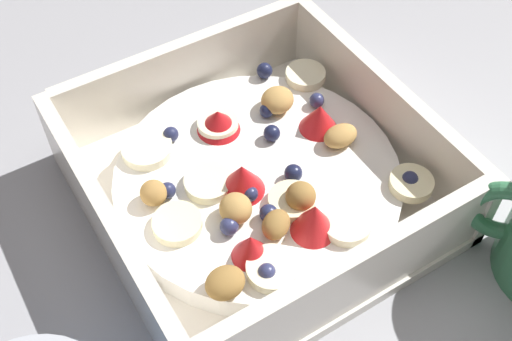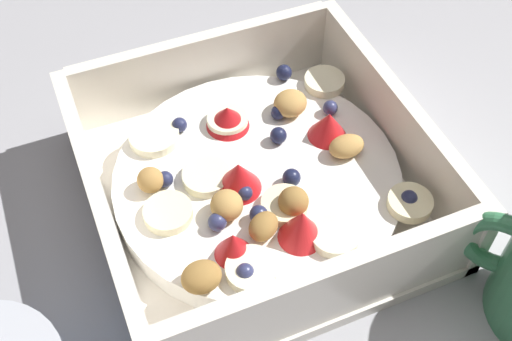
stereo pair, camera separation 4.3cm
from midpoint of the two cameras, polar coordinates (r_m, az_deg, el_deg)
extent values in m
plane|color=#9E9EA3|center=(0.46, -0.65, -1.80)|extent=(2.40, 2.40, 0.00)
cube|color=white|center=(0.45, -2.74, -2.17)|extent=(0.22, 0.22, 0.01)
cube|color=white|center=(0.47, 8.35, 5.29)|extent=(0.22, 0.01, 0.07)
cube|color=white|center=(0.41, -15.75, -5.84)|extent=(0.22, 0.01, 0.07)
cube|color=white|center=(0.38, 5.15, -10.40)|extent=(0.01, 0.20, 0.07)
cube|color=white|center=(0.50, -8.97, 8.12)|extent=(0.01, 0.20, 0.07)
cylinder|color=white|center=(0.44, -2.80, -1.04)|extent=(0.20, 0.20, 0.02)
cylinder|color=#F7EFC6|center=(0.50, 1.93, 8.38)|extent=(0.04, 0.04, 0.01)
cylinder|color=#F7EFC6|center=(0.39, -1.79, -8.99)|extent=(0.04, 0.04, 0.01)
cylinder|color=#F4EAB7|center=(0.41, -10.07, -4.89)|extent=(0.04, 0.04, 0.01)
cylinder|color=#F7EFC6|center=(0.41, 5.06, -4.97)|extent=(0.04, 0.04, 0.01)
cylinder|color=#F4EAB7|center=(0.43, 10.94, -1.31)|extent=(0.04, 0.04, 0.01)
cylinder|color=#F7EFC6|center=(0.43, -7.18, -1.25)|extent=(0.03, 0.03, 0.01)
cylinder|color=#F7EFC6|center=(0.46, -6.13, 3.98)|extent=(0.03, 0.03, 0.01)
cylinder|color=#F7EFC6|center=(0.45, -12.43, 1.73)|extent=(0.05, 0.05, 0.01)
cylinder|color=#F4EAB7|center=(0.41, 0.21, -2.95)|extent=(0.04, 0.04, 0.01)
cone|color=red|center=(0.45, 2.96, 4.63)|extent=(0.04, 0.04, 0.02)
cone|color=red|center=(0.39, -3.72, -7.01)|extent=(0.03, 0.03, 0.02)
cone|color=red|center=(0.42, -4.24, -0.87)|extent=(0.04, 0.04, 0.02)
cone|color=red|center=(0.39, 2.08, -4.52)|extent=(0.03, 0.03, 0.03)
cone|color=red|center=(0.46, -6.13, 4.30)|extent=(0.04, 0.04, 0.02)
sphere|color=#23284C|center=(0.41, -1.92, -4.05)|extent=(0.01, 0.01, 0.01)
sphere|color=navy|center=(0.38, -2.30, -9.27)|extent=(0.01, 0.01, 0.01)
sphere|color=#191E3D|center=(0.47, -1.70, 5.23)|extent=(0.01, 0.01, 0.01)
sphere|color=#23284C|center=(0.46, -10.32, 3.05)|extent=(0.01, 0.01, 0.01)
sphere|color=#23284C|center=(0.42, -3.51, -2.28)|extent=(0.01, 0.01, 0.01)
sphere|color=#191E3D|center=(0.45, -1.34, 3.19)|extent=(0.01, 0.01, 0.01)
sphere|color=#23284C|center=(0.42, -10.82, -1.93)|extent=(0.01, 0.01, 0.01)
sphere|color=#191E3D|center=(0.42, -0.01, -0.63)|extent=(0.01, 0.01, 0.01)
sphere|color=navy|center=(0.40, -5.51, -5.18)|extent=(0.01, 0.01, 0.01)
sphere|color=navy|center=(0.47, 2.84, 6.14)|extent=(0.01, 0.01, 0.01)
sphere|color=#23284C|center=(0.43, 10.82, -0.94)|extent=(0.01, 0.01, 0.01)
sphere|color=#191E3D|center=(0.50, -1.76, 8.78)|extent=(0.01, 0.01, 0.01)
ellipsoid|color=#AD7F42|center=(0.42, -12.09, -2.16)|extent=(0.02, 0.02, 0.02)
ellipsoid|color=olive|center=(0.38, -6.11, -10.18)|extent=(0.02, 0.03, 0.02)
ellipsoid|color=tan|center=(0.47, -0.73, 6.17)|extent=(0.03, 0.03, 0.02)
ellipsoid|color=tan|center=(0.45, 4.82, 2.94)|extent=(0.02, 0.03, 0.01)
ellipsoid|color=olive|center=(0.41, 1.00, -2.50)|extent=(0.02, 0.02, 0.02)
ellipsoid|color=tan|center=(0.41, -4.89, -3.59)|extent=(0.03, 0.03, 0.02)
ellipsoid|color=olive|center=(0.40, -1.31, -5.04)|extent=(0.03, 0.03, 0.02)
torus|color=#3D8456|center=(0.41, 18.63, -3.69)|extent=(0.05, 0.04, 0.05)
camera|label=1|loc=(0.02, -92.87, -3.50)|focal=44.77mm
camera|label=2|loc=(0.02, 87.13, 3.50)|focal=44.77mm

